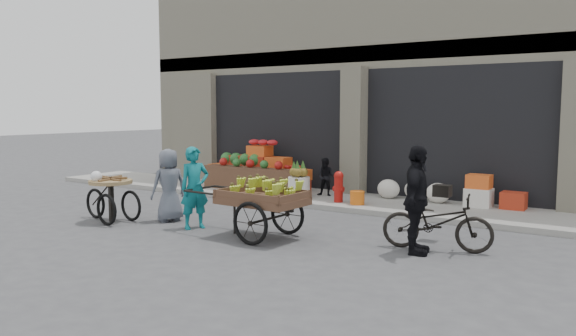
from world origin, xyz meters
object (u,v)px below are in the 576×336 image
Objects in this scene: seated_person at (326,177)px; vendor_woman at (195,188)px; fire_hydrant at (339,185)px; vendor_grey at (169,185)px; bicycle at (437,222)px; banana_cart at (260,195)px; orange_bucket at (357,198)px; tricycle_cart at (111,194)px; cyclist at (416,200)px; pineapple_bin at (299,187)px.

vendor_woman is at bearing -106.33° from seated_person.
vendor_grey is at bearing -122.28° from fire_hydrant.
bicycle is (3.16, -2.60, -0.05)m from fire_hydrant.
fire_hydrant is at bearing 97.90° from banana_cart.
orange_bucket is (0.50, -0.05, -0.23)m from fire_hydrant.
vendor_grey is (-1.36, -3.92, 0.14)m from seated_person.
seated_person is 0.64× the size of vendor_grey.
orange_bucket is 3.45m from banana_cart.
banana_cart is at bearing 13.14° from tricycle_cart.
fire_hydrant is 0.28× the size of banana_cart.
fire_hydrant is at bearing 6.41° from vendor_woman.
tricycle_cart reaches higher than fire_hydrant.
seated_person reaches higher than bicycle.
orange_bucket is 0.22× the size of vendor_grey.
cyclist reaches higher than vendor_woman.
cyclist is (4.12, 0.49, 0.08)m from vendor_woman.
cyclist is at bearing 13.77° from tricycle_cart.
fire_hydrant is 0.49× the size of vendor_grey.
tricycle_cart is (-1.89, -3.99, 0.20)m from pineapple_bin.
seated_person reaches higher than tricycle_cart.
vendor_woman is (-0.46, -4.15, 0.18)m from seated_person.
vendor_woman is at bearing -108.35° from fire_hydrant.
bicycle is 0.60m from cyclist.
cyclist is at bearing -36.92° from pineapple_bin.
orange_bucket is (1.60, -0.10, -0.10)m from pineapple_bin.
pineapple_bin is 3.57m from vendor_woman.
vendor_grey is at bearing -106.20° from pineapple_bin.
vendor_grey is (-0.96, -3.32, 0.36)m from pineapple_bin.
bicycle is (4.26, -2.65, 0.08)m from pineapple_bin.
orange_bucket is 0.19× the size of cyclist.
cyclist is (2.65, 0.45, 0.10)m from banana_cart.
vendor_woman is at bearing -175.84° from banana_cart.
fire_hydrant is at bearing -2.60° from pineapple_bin.
vendor_woman is at bearing -115.72° from orange_bucket.
orange_bucket is at bearing -0.96° from vendor_woman.
pineapple_bin is 1.11m from fire_hydrant.
vendor_woman reaches higher than pineapple_bin.
vendor_grey is (-0.90, 0.23, -0.04)m from vendor_woman.
fire_hydrant is 4.23m from cyclist.
bicycle reaches higher than fire_hydrant.
fire_hydrant is 0.49× the size of tricycle_cart.
tricycle_cart is at bearing -126.49° from seated_person.
vendor_woman is 0.93m from vendor_grey.
tricycle_cart reaches higher than bicycle.
banana_cart is (-0.18, -3.41, 0.48)m from orange_bucket.
bicycle is 1.02× the size of cyclist.
banana_cart is at bearing 86.92° from cyclist.
banana_cart reaches higher than orange_bucket.
vendor_grey is at bearing 178.12° from banana_cart.
seated_person is 5.18m from cyclist.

